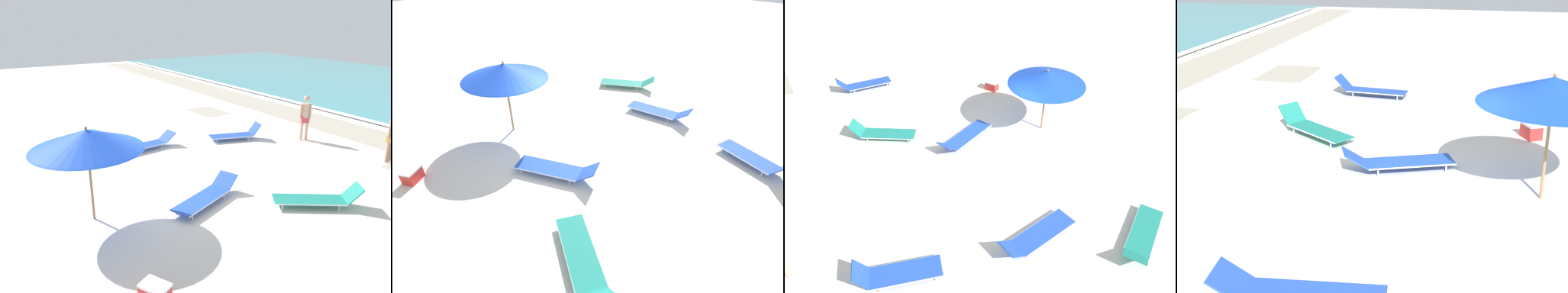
# 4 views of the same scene
# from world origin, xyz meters

# --- Properties ---
(ground_plane) EXTENTS (60.00, 60.00, 0.16)m
(ground_plane) POSITION_xyz_m (0.00, 0.01, -0.08)
(ground_plane) COLOR silver
(beach_umbrella) EXTENTS (2.60, 2.60, 2.32)m
(beach_umbrella) POSITION_xyz_m (0.66, -2.29, 2.02)
(beach_umbrella) COLOR #9E7547
(beach_umbrella) RESTS_ON ground_plane
(sun_lounger_under_umbrella) EXTENTS (1.19, 2.07, 0.63)m
(sun_lounger_under_umbrella) POSITION_xyz_m (-2.47, 4.42, 0.22)
(sun_lounger_under_umbrella) COLOR blue
(sun_lounger_under_umbrella) RESTS_ON ground_plane
(sun_lounger_beside_umbrella) EXTENTS (0.79, 2.21, 0.58)m
(sun_lounger_beside_umbrella) POSITION_xyz_m (6.84, 2.26, 0.22)
(sun_lounger_beside_umbrella) COLOR blue
(sun_lounger_beside_umbrella) RESTS_ON ground_plane
(sun_lounger_near_water_left) EXTENTS (1.72, 2.15, 0.60)m
(sun_lounger_near_water_left) POSITION_xyz_m (3.05, 2.80, 0.22)
(sun_lounger_near_water_left) COLOR #1E8475
(sun_lounger_near_water_left) RESTS_ON ground_plane
(sun_lounger_near_water_right) EXTENTS (0.85, 2.28, 0.50)m
(sun_lounger_near_water_right) POSITION_xyz_m (-3.26, 0.95, 0.21)
(sun_lounger_near_water_right) COLOR blue
(sun_lounger_near_water_right) RESTS_ON ground_plane
(sun_lounger_mid_beach_solo) EXTENTS (1.39, 2.32, 0.49)m
(sun_lounger_mid_beach_solo) POSITION_xyz_m (1.40, 0.46, 0.21)
(sun_lounger_mid_beach_solo) COLOR blue
(sun_lounger_mid_beach_solo) RESTS_ON ground_plane
(sun_lounger_mid_beach_pair_a) EXTENTS (1.56, 2.25, 0.48)m
(sun_lounger_mid_beach_pair_a) POSITION_xyz_m (-4.65, -1.33, 0.20)
(sun_lounger_mid_beach_pair_a) COLOR #1E8475
(sun_lounger_mid_beach_pair_a) RESTS_ON ground_plane
(cooler_box) EXTENTS (0.61, 0.54, 0.37)m
(cooler_box) POSITION_xyz_m (3.99, -2.29, 0.19)
(cooler_box) COLOR red
(cooler_box) RESTS_ON ground_plane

